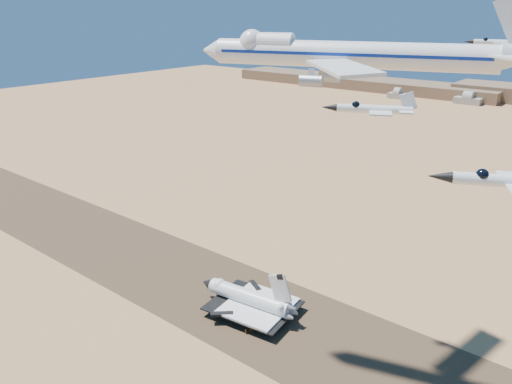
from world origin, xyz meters
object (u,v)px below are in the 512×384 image
Objects in this scene: shuttle at (248,299)px; crew_b at (251,329)px; carrier_747 at (338,54)px; chase_jet_b at (508,181)px; crew_c at (246,331)px; chase_jet_a at (372,109)px; chase_jet_c at (496,42)px; crew_a at (253,329)px.

crew_b is (8.53, -8.70, -4.33)m from shuttle.
carrier_747 is 5.77× the size of chase_jet_b.
crew_c is 109.32m from chase_jet_a.
crew_c is at bearing 175.73° from carrier_747.
shuttle is at bearing 118.54° from chase_jet_b.
chase_jet_c is at bearing 32.52° from shuttle.
chase_jet_a reaches higher than chase_jet_b.
shuttle is 14.25m from crew_c.
crew_b is 0.12× the size of chase_jet_b.
chase_jet_c is at bearing 79.62° from chase_jet_b.
shuttle is 12.93m from crew_b.
crew_a is at bearing 170.67° from carrier_747.
crew_a is 0.11× the size of chase_jet_c.
chase_jet_a is at bearing -41.39° from shuttle.
chase_jet_c is (-31.49, 112.11, 7.83)m from chase_jet_b.
crew_c is at bearing -146.08° from chase_jet_c.
shuttle is 21.36× the size of crew_c.
carrier_747 is at bearing -82.47° from crew_a.
carrier_747 is at bearing -129.97° from chase_jet_c.
shuttle reaches higher than crew_c.
carrier_747 reaches higher than crew_c.
crew_c is at bearing 123.37° from chase_jet_a.
carrier_747 is at bearing -14.93° from shuttle.
crew_c is 0.13× the size of chase_jet_a.
crew_c is at bearing -60.95° from shuttle.
chase_jet_b is (26.21, -20.18, -1.68)m from chase_jet_a.
crew_a is 0.95× the size of crew_c.
crew_c is 122.21m from chase_jet_c.
chase_jet_c is at bearing 67.08° from chase_jet_a.
chase_jet_c reaches higher than crew_a.
crew_c reaches higher than crew_b.
chase_jet_a is at bearing 116.33° from chase_jet_b.
crew_b is 131.02m from chase_jet_b.
crew_c is at bearing 162.71° from crew_b.
chase_jet_a is at bearing -123.39° from crew_a.
crew_a is 0.12× the size of chase_jet_b.
chase_jet_c is at bearing -41.59° from crew_a.
shuttle is 2.69× the size of chase_jet_a.
crew_a is at bearing -85.77° from crew_c.
chase_jet_a reaches higher than crew_b.
chase_jet_a is (63.79, -43.77, 83.81)m from shuttle.
chase_jet_b is (81.47, -55.25, 86.46)m from crew_b.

